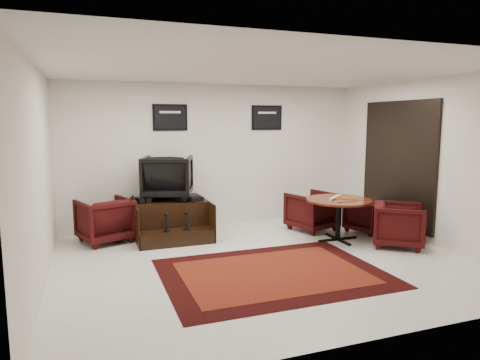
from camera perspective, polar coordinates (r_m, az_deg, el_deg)
name	(u,v)px	position (r m, az deg, el deg)	size (l,w,h in m)	color
ground	(264,261)	(6.53, 3.18, -10.76)	(6.00, 6.00, 0.00)	silver
room_shell	(286,141)	(6.48, 6.22, 5.17)	(6.02, 5.02, 2.81)	silver
area_rug	(273,273)	(6.06, 4.39, -12.24)	(3.00, 2.25, 0.01)	black
shine_podium	(170,219)	(7.91, -9.31, -5.20)	(1.30, 1.33, 0.67)	black
shine_chair	(168,175)	(7.91, -9.62, 0.67)	(0.86, 0.80, 0.88)	black
shoes_pair	(143,200)	(7.67, -12.79, -2.61)	(0.27, 0.30, 0.10)	black
polish_kit	(196,199)	(7.65, -5.89, -2.55)	(0.23, 0.16, 0.08)	black
umbrella_black	(126,218)	(7.63, -14.96, -4.93)	(0.32, 0.12, 0.86)	black
umbrella_hooked	(127,217)	(7.86, -14.81, -4.80)	(0.29, 0.11, 0.79)	black
armchair_side	(105,218)	(7.79, -17.57, -4.84)	(0.82, 0.76, 0.84)	black
meeting_table	(339,204)	(7.66, 13.03, -3.17)	(1.12, 1.12, 0.73)	#46180A
table_chair_back	(312,209)	(8.35, 9.57, -3.84)	(0.79, 0.74, 0.81)	black
table_chair_window	(367,214)	(8.44, 16.61, -4.38)	(0.66, 0.62, 0.68)	black
table_chair_corner	(399,223)	(7.65, 20.40, -5.36)	(0.77, 0.73, 0.80)	black
paper_roll	(335,197)	(7.66, 12.56, -2.28)	(0.05, 0.05, 0.42)	white
table_clutter	(347,199)	(7.63, 14.14, -2.52)	(0.55, 0.39, 0.01)	#D3620B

